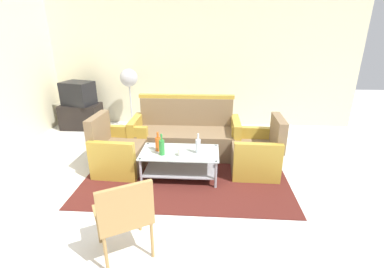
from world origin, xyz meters
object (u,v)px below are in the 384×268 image
at_px(coffee_table, 180,161).
at_px(couch, 186,136).
at_px(tv_stand, 82,116).
at_px(cup, 181,152).
at_px(armchair_right, 257,154).
at_px(bottle_green, 162,147).
at_px(wicker_chair, 124,213).
at_px(armchair_left, 118,152).
at_px(bottle_clear, 198,146).
at_px(bottle_orange, 158,144).
at_px(television, 78,93).
at_px(pedestal_fan, 129,81).

bearing_deg(coffee_table, couch, 89.56).
bearing_deg(coffee_table, tv_stand, 139.49).
bearing_deg(cup, armchair_right, 19.74).
distance_m(bottle_green, wicker_chair, 1.41).
height_order(armchair_left, bottle_clear, armchair_left).
height_order(bottle_green, tv_stand, bottle_green).
bearing_deg(cup, tv_stand, 138.09).
bearing_deg(tv_stand, coffee_table, -40.51).
height_order(armchair_left, bottle_orange, armchair_left).
relative_size(tv_stand, television, 1.14).
height_order(tv_stand, television, television).
height_order(couch, tv_stand, couch).
xyz_separation_m(television, pedestal_fan, (1.09, 0.05, 0.25)).
distance_m(armchair_right, bottle_clear, 0.94).
height_order(coffee_table, tv_stand, tv_stand).
height_order(bottle_green, pedestal_fan, pedestal_fan).
bearing_deg(bottle_clear, armchair_right, 18.42).
bearing_deg(bottle_orange, bottle_clear, -4.66).
height_order(couch, cup, couch).
xyz_separation_m(couch, tv_stand, (-2.35, 1.14, -0.06)).
distance_m(cup, wicker_chair, 1.44).
bearing_deg(couch, bottle_clear, 105.49).
height_order(armchair_right, cup, armchair_right).
relative_size(armchair_left, coffee_table, 0.77).
bearing_deg(tv_stand, bottle_clear, -37.89).
distance_m(couch, armchair_right, 1.27).
bearing_deg(pedestal_fan, armchair_left, -80.85).
height_order(bottle_clear, pedestal_fan, pedestal_fan).
height_order(bottle_orange, bottle_green, bottle_green).
bearing_deg(armchair_left, armchair_right, 95.68).
height_order(coffee_table, cup, cup).
bearing_deg(bottle_orange, cup, -24.12).
distance_m(armchair_left, cup, 1.04).
bearing_deg(bottle_orange, armchair_left, 166.19).
height_order(armchair_right, coffee_table, armchair_right).
relative_size(bottle_orange, wicker_chair, 0.33).
height_order(armchair_left, cup, armchair_left).
bearing_deg(armchair_left, pedestal_fan, -167.49).
height_order(bottle_clear, bottle_green, bottle_green).
relative_size(cup, wicker_chair, 0.12).
bearing_deg(bottle_green, cup, -4.33).
bearing_deg(bottle_green, pedestal_fan, 115.30).
relative_size(armchair_right, wicker_chair, 1.01).
bearing_deg(bottle_green, bottle_orange, 119.98).
xyz_separation_m(couch, armchair_right, (1.12, -0.59, -0.03)).
height_order(cup, television, television).
relative_size(bottle_clear, television, 0.41).
distance_m(bottle_green, pedestal_fan, 2.44).
xyz_separation_m(couch, armchair_left, (-0.96, -0.68, -0.03)).
xyz_separation_m(bottle_clear, tv_stand, (-2.60, 2.02, -0.26)).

